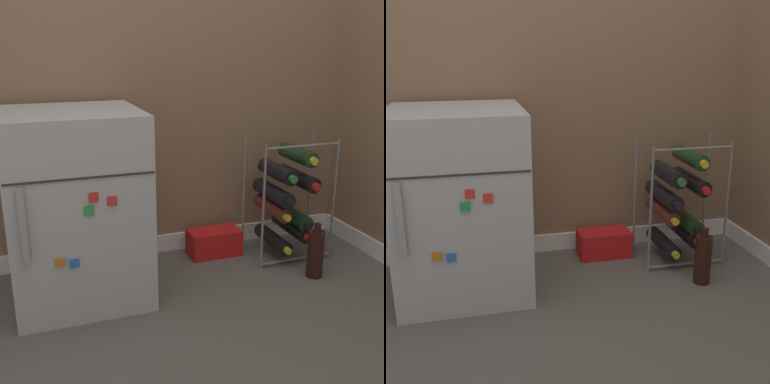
# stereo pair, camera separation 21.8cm
# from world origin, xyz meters

# --- Properties ---
(ground_plane) EXTENTS (14.00, 14.00, 0.00)m
(ground_plane) POSITION_xyz_m (0.00, 0.00, 0.00)
(ground_plane) COLOR #56544F
(mini_fridge) EXTENTS (0.54, 0.56, 0.79)m
(mini_fridge) POSITION_xyz_m (-0.47, 0.35, 0.40)
(mini_fridge) COLOR #B7BABF
(mini_fridge) RESTS_ON ground_plane
(wine_rack) EXTENTS (0.40, 0.32, 0.61)m
(wine_rack) POSITION_xyz_m (0.54, 0.39, 0.30)
(wine_rack) COLOR slate
(wine_rack) RESTS_ON ground_plane
(soda_box) EXTENTS (0.26, 0.14, 0.13)m
(soda_box) POSITION_xyz_m (0.21, 0.52, 0.07)
(soda_box) COLOR red
(soda_box) RESTS_ON ground_plane
(loose_bottle_floor) EXTENTS (0.08, 0.08, 0.26)m
(loose_bottle_floor) POSITION_xyz_m (0.57, 0.13, 0.12)
(loose_bottle_floor) COLOR black
(loose_bottle_floor) RESTS_ON ground_plane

